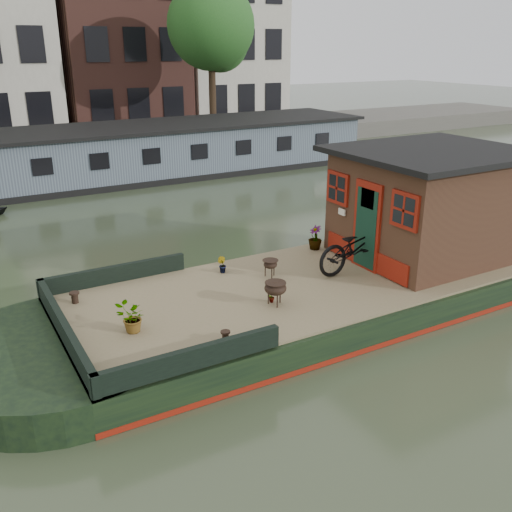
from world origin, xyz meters
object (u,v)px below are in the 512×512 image
bicycle (357,246)px  brazier_rear (270,268)px  cabin (429,202)px  brazier_front (275,293)px

bicycle → brazier_rear: bicycle is taller
cabin → brazier_rear: size_ratio=10.65×
bicycle → brazier_front: (-2.43, -0.63, -0.31)m
bicycle → brazier_front: bearing=101.3°
brazier_front → brazier_rear: brazier_front is taller
cabin → brazier_rear: bearing=171.2°
cabin → bicycle: cabin is taller
brazier_rear → cabin: bearing=-8.8°
cabin → bicycle: 2.10m
cabin → brazier_rear: (-3.79, 0.58, -1.04)m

